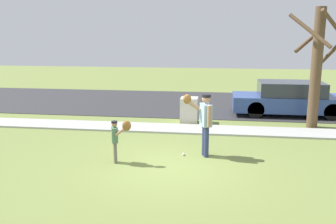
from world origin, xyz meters
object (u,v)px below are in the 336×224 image
person_adult (204,118)px  person_child (118,135)px  utility_cabinet (189,110)px  baseball (183,154)px  parked_wagon_blue (290,99)px  street_tree_near (317,64)px

person_adult → person_child: bearing=1.3°
person_adult → utility_cabinet: (-0.70, 3.74, -0.58)m
baseball → person_child: bearing=-153.3°
person_adult → utility_cabinet: bearing=-100.0°
person_adult → parked_wagon_blue: (3.17, 5.59, -0.38)m
person_child → street_tree_near: 7.40m
street_tree_near → person_child: bearing=-141.7°
person_adult → parked_wagon_blue: size_ratio=0.37×
utility_cabinet → street_tree_near: street_tree_near is taller
person_adult → parked_wagon_blue: bearing=-140.2°
baseball → parked_wagon_blue: size_ratio=0.02×
baseball → street_tree_near: size_ratio=0.02×
street_tree_near → parked_wagon_blue: bearing=102.4°
baseball → street_tree_near: street_tree_near is taller
baseball → person_adult: bearing=6.1°
person_child → street_tree_near: street_tree_near is taller
street_tree_near → parked_wagon_blue: street_tree_near is taller
person_adult → street_tree_near: 5.25m
parked_wagon_blue → person_child: bearing=-129.3°
person_adult → baseball: 1.13m
street_tree_near → person_adult: bearing=-134.6°
utility_cabinet → parked_wagon_blue: parked_wagon_blue is taller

